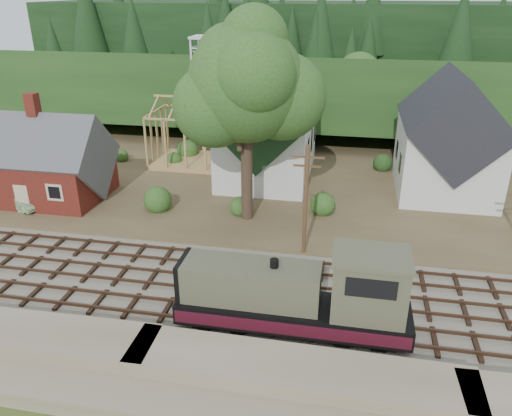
% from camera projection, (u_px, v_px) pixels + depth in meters
% --- Properties ---
extents(ground, '(140.00, 140.00, 0.00)m').
position_uv_depth(ground, '(183.00, 285.00, 31.29)').
color(ground, '#384C1E').
rests_on(ground, ground).
extents(embankment, '(64.00, 5.00, 1.60)m').
position_uv_depth(embankment, '(126.00, 382.00, 23.66)').
color(embankment, '#7F7259').
rests_on(embankment, ground).
extents(railroad_bed, '(64.00, 11.00, 0.16)m').
position_uv_depth(railroad_bed, '(183.00, 284.00, 31.26)').
color(railroad_bed, '#726B5B').
rests_on(railroad_bed, ground).
extents(village_flat, '(64.00, 26.00, 0.30)m').
position_uv_depth(village_flat, '(244.00, 182.00, 47.38)').
color(village_flat, brown).
rests_on(village_flat, ground).
extents(hillside, '(70.00, 28.96, 12.74)m').
position_uv_depth(hillside, '(280.00, 122.00, 68.97)').
color(hillside, '#1E3F19').
rests_on(hillside, ground).
extents(ridge, '(80.00, 20.00, 12.00)m').
position_uv_depth(ridge, '(294.00, 99.00, 83.32)').
color(ridge, black).
rests_on(ridge, ground).
extents(depot, '(10.80, 7.41, 9.00)m').
position_uv_depth(depot, '(43.00, 165.00, 42.61)').
color(depot, '#521612').
rests_on(depot, village_flat).
extents(church, '(8.40, 15.17, 13.00)m').
position_uv_depth(church, '(268.00, 127.00, 46.49)').
color(church, silver).
rests_on(church, village_flat).
extents(farmhouse, '(8.40, 10.80, 10.60)m').
position_uv_depth(farmhouse, '(448.00, 141.00, 43.25)').
color(farmhouse, silver).
rests_on(farmhouse, village_flat).
extents(timber_frame, '(8.20, 6.20, 6.99)m').
position_uv_depth(timber_frame, '(194.00, 136.00, 50.73)').
color(timber_frame, tan).
rests_on(timber_frame, village_flat).
extents(lattice_tower, '(3.20, 3.20, 12.12)m').
position_uv_depth(lattice_tower, '(208.00, 59.00, 53.37)').
color(lattice_tower, silver).
rests_on(lattice_tower, village_flat).
extents(big_tree, '(10.90, 8.40, 14.70)m').
position_uv_depth(big_tree, '(249.00, 92.00, 35.81)').
color(big_tree, '#38281E').
rests_on(big_tree, village_flat).
extents(telegraph_pole_near, '(2.20, 0.28, 8.00)m').
position_uv_depth(telegraph_pole_near, '(306.00, 200.00, 33.02)').
color(telegraph_pole_near, '#4C331E').
rests_on(telegraph_pole_near, ground).
extents(locomotive, '(12.27, 3.07, 4.90)m').
position_uv_depth(locomotive, '(302.00, 296.00, 26.39)').
color(locomotive, black).
rests_on(locomotive, railroad_bed).
extents(car_blue, '(2.47, 3.77, 1.19)m').
position_uv_depth(car_blue, '(99.00, 185.00, 44.61)').
color(car_blue, '#5D7DC7').
rests_on(car_blue, village_flat).
extents(car_green, '(4.23, 2.74, 1.32)m').
position_uv_depth(car_green, '(20.00, 201.00, 41.23)').
color(car_green, '#7BA371').
rests_on(car_green, village_flat).
extents(car_red, '(4.50, 2.61, 1.18)m').
position_uv_depth(car_red, '(468.00, 186.00, 44.50)').
color(car_red, red).
rests_on(car_red, village_flat).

